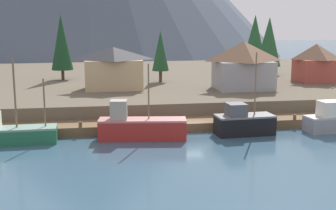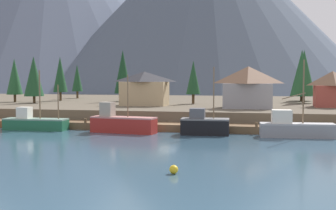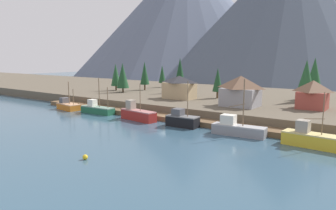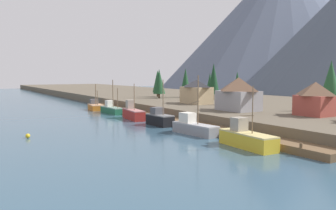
{
  "view_description": "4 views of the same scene",
  "coord_description": "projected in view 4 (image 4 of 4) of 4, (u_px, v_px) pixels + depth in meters",
  "views": [
    {
      "loc": [
        -10.26,
        -47.21,
        12.16
      ],
      "look_at": [
        -2.13,
        3.27,
        2.54
      ],
      "focal_mm": 48.41,
      "sensor_mm": 36.0,
      "label": 1
    },
    {
      "loc": [
        13.05,
        -59.54,
        7.59
      ],
      "look_at": [
        -0.6,
        3.32,
        3.5
      ],
      "focal_mm": 47.94,
      "sensor_mm": 36.0,
      "label": 2
    },
    {
      "loc": [
        38.49,
        -51.55,
        13.32
      ],
      "look_at": [
        -1.34,
        2.91,
        3.07
      ],
      "focal_mm": 33.95,
      "sensor_mm": 36.0,
      "label": 3
    },
    {
      "loc": [
        62.52,
        -34.86,
        9.8
      ],
      "look_at": [
        0.89,
        3.0,
        3.42
      ],
      "focal_mm": 37.02,
      "sensor_mm": 36.0,
      "label": 4
    }
  ],
  "objects": [
    {
      "name": "fishing_boat_red",
      "position": [
        133.0,
        113.0,
        76.0
      ],
      "size": [
        9.22,
        3.54,
        7.84
      ],
      "rotation": [
        0.0,
        0.0,
        -0.14
      ],
      "color": "maroon",
      "rests_on": "ground_plane"
    },
    {
      "name": "dock",
      "position": [
        162.0,
        119.0,
        73.1
      ],
      "size": [
        80.0,
        4.0,
        1.6
      ],
      "color": "brown",
      "rests_on": "ground_plane"
    },
    {
      "name": "house_red",
      "position": [
        315.0,
        98.0,
        61.33
      ],
      "size": [
        6.01,
        5.28,
        6.01
      ],
      "color": "#9E4238",
      "rests_on": "shoreline_bank"
    },
    {
      "name": "house_tan",
      "position": [
        196.0,
        91.0,
        86.88
      ],
      "size": [
        8.32,
        5.07,
        5.97
      ],
      "color": "tan",
      "rests_on": "shoreline_bank"
    },
    {
      "name": "ground_plane",
      "position": [
        227.0,
        118.0,
        82.58
      ],
      "size": [
        400.0,
        400.0,
        1.0
      ],
      "primitive_type": "cube",
      "color": "#335166"
    },
    {
      "name": "fishing_boat_green",
      "position": [
        112.0,
        109.0,
        87.4
      ],
      "size": [
        9.16,
        2.7,
        8.49
      ],
      "rotation": [
        0.0,
        0.0,
        0.03
      ],
      "color": "#1E5B3D",
      "rests_on": "ground_plane"
    },
    {
      "name": "conifer_near_left",
      "position": [
        214.0,
        79.0,
        99.41
      ],
      "size": [
        3.52,
        3.52,
        10.54
      ],
      "color": "#4C3823",
      "rests_on": "shoreline_bank"
    },
    {
      "name": "fishing_boat_grey",
      "position": [
        194.0,
        127.0,
        56.92
      ],
      "size": [
        9.27,
        3.16,
        9.69
      ],
      "rotation": [
        0.0,
        0.0,
        0.09
      ],
      "color": "gray",
      "rests_on": "ground_plane"
    },
    {
      "name": "conifer_near_right",
      "position": [
        159.0,
        81.0,
        107.02
      ],
      "size": [
        3.77,
        3.77,
        8.99
      ],
      "color": "#4C3823",
      "rests_on": "shoreline_bank"
    },
    {
      "name": "fishing_boat_yellow",
      "position": [
        247.0,
        138.0,
        46.54
      ],
      "size": [
        9.26,
        3.31,
        8.36
      ],
      "rotation": [
        0.0,
        0.0,
        -0.07
      ],
      "color": "gold",
      "rests_on": "ground_plane"
    },
    {
      "name": "channel_buoy",
      "position": [
        28.0,
        136.0,
        53.46
      ],
      "size": [
        0.7,
        0.7,
        0.7
      ],
      "primitive_type": "sphere",
      "color": "gold",
      "rests_on": "ground_plane"
    },
    {
      "name": "conifer_back_left",
      "position": [
        185.0,
        80.0,
        110.89
      ],
      "size": [
        3.03,
        3.03,
        9.32
      ],
      "color": "#4C3823",
      "rests_on": "shoreline_bank"
    },
    {
      "name": "conifer_back_right",
      "position": [
        237.0,
        85.0,
        83.68
      ],
      "size": [
        2.66,
        2.66,
        8.04
      ],
      "color": "#4C3823",
      "rests_on": "shoreline_bank"
    },
    {
      "name": "conifer_mid_left",
      "position": [
        331.0,
        82.0,
        69.65
      ],
      "size": [
        4.32,
        4.32,
        10.19
      ],
      "color": "#4C3823",
      "rests_on": "shoreline_bank"
    },
    {
      "name": "fishing_boat_black",
      "position": [
        160.0,
        119.0,
        66.62
      ],
      "size": [
        6.34,
        2.99,
        8.84
      ],
      "rotation": [
        0.0,
        0.0,
        0.06
      ],
      "color": "black",
      "rests_on": "ground_plane"
    },
    {
      "name": "conifer_mid_right",
      "position": [
        210.0,
        82.0,
        117.17
      ],
      "size": [
        2.52,
        2.52,
        7.93
      ],
      "color": "#4C3823",
      "rests_on": "shoreline_bank"
    },
    {
      "name": "house_grey",
      "position": [
        238.0,
        94.0,
        70.05
      ],
      "size": [
        8.07,
        6.28,
        6.74
      ],
      "color": "gray",
      "rests_on": "shoreline_bank"
    },
    {
      "name": "fishing_boat_orange",
      "position": [
        95.0,
        106.0,
        95.73
      ],
      "size": [
        7.44,
        3.95,
        7.22
      ],
      "rotation": [
        0.0,
        0.0,
        -0.14
      ],
      "color": "#CC6B1E",
      "rests_on": "ground_plane"
    },
    {
      "name": "mountain_west_peak",
      "position": [
        284.0,
        23.0,
        219.53
      ],
      "size": [
        160.02,
        160.02,
        85.4
      ],
      "primitive_type": "cone",
      "color": "slate",
      "rests_on": "ground_plane"
    },
    {
      "name": "shoreline_bank",
      "position": [
        262.0,
        108.0,
        88.68
      ],
      "size": [
        400.0,
        56.0,
        2.5
      ],
      "primitive_type": "cube",
      "color": "brown",
      "rests_on": "ground_plane"
    },
    {
      "name": "conifer_far_left",
      "position": [
        157.0,
        81.0,
        113.25
      ],
      "size": [
        3.19,
        3.19,
        8.71
      ],
      "color": "#4C3823",
      "rests_on": "shoreline_bank"
    }
  ]
}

